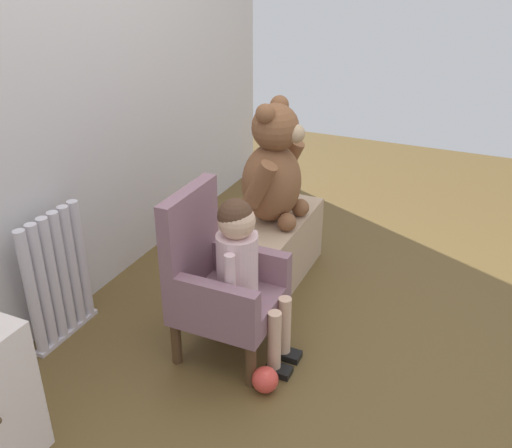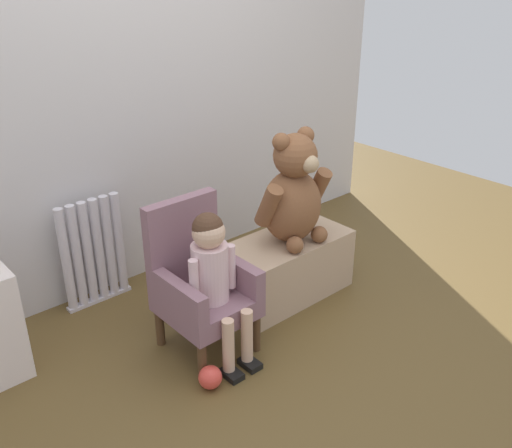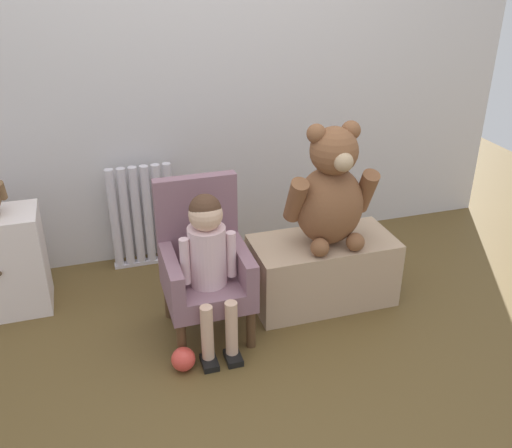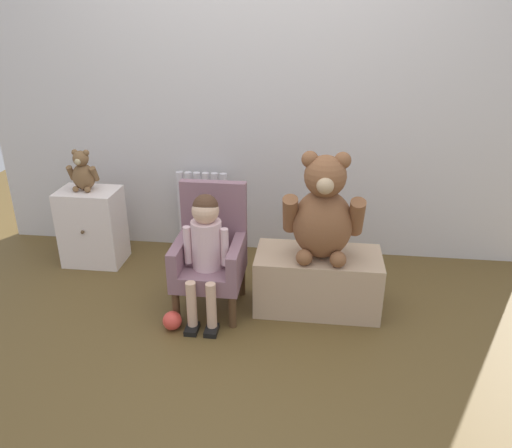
{
  "view_description": "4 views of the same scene",
  "coord_description": "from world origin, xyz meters",
  "px_view_note": "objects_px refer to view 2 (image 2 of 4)",
  "views": [
    {
      "loc": [
        -1.96,
        -0.54,
        1.62
      ],
      "look_at": [
        0.11,
        0.39,
        0.49
      ],
      "focal_mm": 40.0,
      "sensor_mm": 36.0,
      "label": 1
    },
    {
      "loc": [
        -1.51,
        -1.48,
        1.76
      ],
      "look_at": [
        0.18,
        0.43,
        0.54
      ],
      "focal_mm": 40.0,
      "sensor_mm": 36.0,
      "label": 2
    },
    {
      "loc": [
        -0.62,
        -1.83,
        1.7
      ],
      "look_at": [
        0.07,
        0.39,
        0.54
      ],
      "focal_mm": 40.0,
      "sensor_mm": 36.0,
      "label": 3
    },
    {
      "loc": [
        0.41,
        -2.11,
        1.66
      ],
      "look_at": [
        0.09,
        0.41,
        0.55
      ],
      "focal_mm": 35.0,
      "sensor_mm": 36.0,
      "label": 4
    }
  ],
  "objects_px": {
    "child_figure": "(213,267)",
    "low_bench": "(287,267)",
    "child_armchair": "(199,282)",
    "radiator": "(94,253)",
    "toy_ball": "(210,377)",
    "large_teddy_bear": "(293,194)"
  },
  "relations": [
    {
      "from": "radiator",
      "to": "child_figure",
      "type": "height_order",
      "value": "child_figure"
    },
    {
      "from": "child_figure",
      "to": "low_bench",
      "type": "xyz_separation_m",
      "value": [
        0.62,
        0.16,
        -0.3
      ]
    },
    {
      "from": "toy_ball",
      "to": "child_figure",
      "type": "bearing_deg",
      "value": 46.1
    },
    {
      "from": "large_teddy_bear",
      "to": "toy_ball",
      "type": "relative_size",
      "value": 5.73
    },
    {
      "from": "child_armchair",
      "to": "child_figure",
      "type": "xyz_separation_m",
      "value": [
        -0.0,
        -0.12,
        0.13
      ]
    },
    {
      "from": "radiator",
      "to": "child_figure",
      "type": "relative_size",
      "value": 0.82
    },
    {
      "from": "child_armchair",
      "to": "toy_ball",
      "type": "xyz_separation_m",
      "value": [
        -0.17,
        -0.29,
        -0.29
      ]
    },
    {
      "from": "child_figure",
      "to": "child_armchair",
      "type": "bearing_deg",
      "value": 90.0
    },
    {
      "from": "child_figure",
      "to": "large_teddy_bear",
      "type": "relative_size",
      "value": 1.2
    },
    {
      "from": "radiator",
      "to": "low_bench",
      "type": "relative_size",
      "value": 0.83
    },
    {
      "from": "radiator",
      "to": "child_figure",
      "type": "bearing_deg",
      "value": -75.82
    },
    {
      "from": "low_bench",
      "to": "large_teddy_bear",
      "type": "distance_m",
      "value": 0.44
    },
    {
      "from": "low_bench",
      "to": "toy_ball",
      "type": "height_order",
      "value": "low_bench"
    },
    {
      "from": "child_armchair",
      "to": "toy_ball",
      "type": "relative_size",
      "value": 6.88
    },
    {
      "from": "radiator",
      "to": "toy_ball",
      "type": "bearing_deg",
      "value": -88.02
    },
    {
      "from": "child_armchair",
      "to": "large_teddy_bear",
      "type": "relative_size",
      "value": 1.2
    },
    {
      "from": "radiator",
      "to": "child_armchair",
      "type": "relative_size",
      "value": 0.82
    },
    {
      "from": "child_armchair",
      "to": "child_figure",
      "type": "distance_m",
      "value": 0.18
    },
    {
      "from": "low_bench",
      "to": "toy_ball",
      "type": "relative_size",
      "value": 6.77
    },
    {
      "from": "child_figure",
      "to": "low_bench",
      "type": "height_order",
      "value": "child_figure"
    },
    {
      "from": "radiator",
      "to": "low_bench",
      "type": "xyz_separation_m",
      "value": [
        0.83,
        -0.65,
        -0.12
      ]
    },
    {
      "from": "radiator",
      "to": "toy_ball",
      "type": "height_order",
      "value": "radiator"
    }
  ]
}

